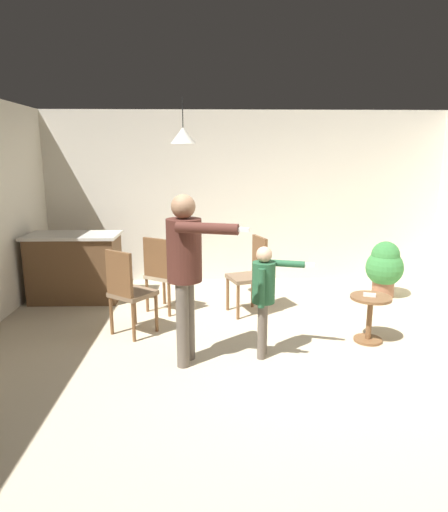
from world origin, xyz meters
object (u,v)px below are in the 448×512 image
kitchen_counter (75,267)px  dining_chair_near_wall (162,271)px  dining_chair_centre_back (128,289)px  person_adult (186,261)px  person_child (265,289)px  spare_remote_on_table (370,295)px  side_table_by_couch (370,313)px  dining_chair_by_counter (251,272)px  potted_plant_corner (385,266)px

kitchen_counter → dining_chair_near_wall: dining_chair_near_wall is taller
dining_chair_centre_back → person_adult: bearing=-9.1°
person_child → dining_chair_centre_back: person_child is taller
person_adult → spare_remote_on_table: 2.06m
side_table_by_couch → person_adult: size_ratio=0.31×
person_child → dining_chair_centre_back: size_ratio=1.15×
dining_chair_by_counter → spare_remote_on_table: size_ratio=7.69×
person_child → spare_remote_on_table: size_ratio=8.81×
dining_chair_centre_back → potted_plant_corner: dining_chair_centre_back is taller
dining_chair_near_wall → potted_plant_corner: bearing=42.0°
kitchen_counter → dining_chair_near_wall: bearing=-22.5°
dining_chair_by_counter → spare_remote_on_table: 1.54m
side_table_by_couch → spare_remote_on_table: (-0.02, -0.00, 0.21)m
kitchen_counter → person_adult: size_ratio=0.76×
kitchen_counter → potted_plant_corner: (4.42, 0.04, -0.03)m
dining_chair_near_wall → potted_plant_corner: dining_chair_near_wall is taller
side_table_by_couch → spare_remote_on_table: 0.21m
side_table_by_couch → person_adult: person_adult is taller
dining_chair_near_wall → side_table_by_couch: bearing=8.5°
potted_plant_corner → spare_remote_on_table: (-0.79, -1.59, 0.09)m
kitchen_counter → spare_remote_on_table: size_ratio=9.69×
kitchen_counter → person_adult: bearing=-50.1°
dining_chair_by_counter → potted_plant_corner: size_ratio=1.23×
dining_chair_by_counter → dining_chair_centre_back: bearing=97.1°
kitchen_counter → potted_plant_corner: kitchen_counter is taller
person_child → potted_plant_corner: person_child is taller
kitchen_counter → side_table_by_couch: kitchen_counter is taller
kitchen_counter → side_table_by_couch: (3.65, -1.55, -0.15)m
side_table_by_couch → dining_chair_by_counter: size_ratio=0.52×
person_adult → side_table_by_couch: bearing=118.8°
person_child → dining_chair_by_counter: bearing=-163.6°
person_child → spare_remote_on_table: bearing=121.5°
kitchen_counter → person_child: (2.45, -1.89, 0.23)m
kitchen_counter → dining_chair_centre_back: size_ratio=1.26×
person_child → spare_remote_on_table: person_child is taller
person_adult → person_child: person_adult is taller
person_child → potted_plant_corner: size_ratio=1.41×
dining_chair_by_counter → spare_remote_on_table: (1.20, -0.97, -0.01)m
person_child → potted_plant_corner: bearing=150.0°
side_table_by_couch → spare_remote_on_table: size_ratio=4.00×
kitchen_counter → spare_remote_on_table: kitchen_counter is taller
dining_chair_near_wall → person_child: bearing=-17.7°
person_adult → spare_remote_on_table: size_ratio=12.81×
kitchen_counter → dining_chair_near_wall: size_ratio=1.26×
side_table_by_couch → kitchen_counter: bearing=157.0°
side_table_by_couch → potted_plant_corner: size_ratio=0.64×
kitchen_counter → person_child: 3.10m
dining_chair_near_wall → potted_plant_corner: size_ratio=1.23×
side_table_by_couch → person_child: (-1.20, -0.34, 0.38)m
person_adult → spare_remote_on_table: person_adult is taller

